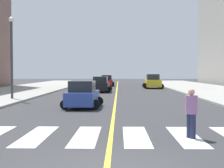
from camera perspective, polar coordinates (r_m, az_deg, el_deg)
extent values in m
plane|color=#333335|center=(8.15, -0.91, -14.39)|extent=(220.00, 220.00, 0.00)
cube|color=silver|center=(12.40, -12.91, -8.71)|extent=(0.90, 4.00, 0.01)
cube|color=silver|center=(12.10, -4.51, -8.94)|extent=(0.90, 4.00, 0.01)
cube|color=silver|center=(12.05, 4.15, -8.98)|extent=(0.90, 4.00, 0.01)
cube|color=silver|center=(12.28, 12.67, -8.82)|extent=(0.90, 4.00, 0.01)
cube|color=yellow|center=(47.87, 0.88, -0.74)|extent=(0.16, 80.00, 0.01)
cube|color=#236B42|center=(60.28, -0.86, 0.46)|extent=(2.05, 4.19, 0.88)
cube|color=#1E2328|center=(60.02, -0.86, 1.21)|extent=(1.66, 2.13, 0.74)
cylinder|color=black|center=(61.58, 0.01, 0.18)|extent=(0.67, 0.25, 0.66)
cylinder|color=black|center=(61.56, -1.76, 0.17)|extent=(0.67, 0.25, 0.66)
cylinder|color=black|center=(59.04, 0.08, 0.10)|extent=(0.67, 0.25, 0.66)
cylinder|color=black|center=(59.02, -1.76, 0.10)|extent=(0.67, 0.25, 0.66)
cube|color=black|center=(38.38, -1.96, -0.43)|extent=(1.98, 4.15, 0.88)
cube|color=#1E2328|center=(38.11, -2.00, 0.74)|extent=(1.62, 2.10, 0.74)
cylinder|color=black|center=(39.59, -0.44, -0.84)|extent=(0.67, 0.24, 0.66)
cylinder|color=black|center=(39.75, -3.16, -0.84)|extent=(0.67, 0.24, 0.66)
cylinder|color=black|center=(37.06, -0.68, -1.04)|extent=(0.67, 0.24, 0.66)
cylinder|color=black|center=(37.23, -3.58, -1.03)|extent=(0.67, 0.24, 0.66)
cube|color=red|center=(54.85, -0.95, 0.31)|extent=(1.99, 4.17, 0.88)
cube|color=#1E2328|center=(54.59, -0.95, 1.13)|extent=(1.63, 2.10, 0.74)
cylinder|color=black|center=(56.14, 0.03, 0.00)|extent=(0.67, 0.24, 0.67)
cylinder|color=black|center=(56.15, -1.91, 0.00)|extent=(0.67, 0.24, 0.67)
cylinder|color=black|center=(53.59, 0.06, -0.10)|extent=(0.67, 0.24, 0.67)
cylinder|color=black|center=(53.61, -1.97, -0.10)|extent=(0.67, 0.24, 0.67)
cube|color=#2D479E|center=(21.54, -5.07, -2.41)|extent=(1.94, 4.01, 0.85)
cube|color=#1E2328|center=(21.27, -5.17, -0.41)|extent=(1.58, 2.03, 0.71)
cylinder|color=black|center=(22.67, -2.32, -3.01)|extent=(0.65, 0.23, 0.64)
cylinder|color=black|center=(22.92, -6.86, -2.97)|extent=(0.65, 0.23, 0.64)
cylinder|color=black|center=(20.25, -3.03, -3.61)|extent=(0.65, 0.23, 0.64)
cylinder|color=black|center=(20.53, -8.09, -3.55)|extent=(0.65, 0.23, 0.64)
cube|color=gold|center=(47.92, 7.08, 0.14)|extent=(2.12, 4.62, 0.99)
cube|color=#1E2328|center=(48.17, 7.05, 1.21)|extent=(1.77, 2.31, 0.83)
cylinder|color=black|center=(46.43, 5.93, -0.38)|extent=(0.75, 0.25, 0.74)
cylinder|color=black|center=(46.63, 8.54, -0.39)|extent=(0.75, 0.25, 0.74)
cylinder|color=black|center=(49.27, 5.69, -0.25)|extent=(0.75, 0.25, 0.74)
cylinder|color=black|center=(49.46, 8.15, -0.25)|extent=(0.75, 0.25, 0.74)
cylinder|color=#232847|center=(11.85, 13.83, -7.14)|extent=(0.20, 0.20, 0.86)
cylinder|color=#232847|center=(11.98, 13.25, -7.04)|extent=(0.20, 0.20, 0.86)
cylinder|color=#99669E|center=(11.82, 13.57, -3.48)|extent=(0.43, 0.43, 0.65)
sphere|color=tan|center=(11.78, 13.59, -1.36)|extent=(0.23, 0.23, 0.23)
cylinder|color=#38383D|center=(28.48, -16.97, 3.99)|extent=(0.20, 0.20, 6.36)
sphere|color=silver|center=(28.79, -17.04, 10.63)|extent=(0.44, 0.44, 0.44)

